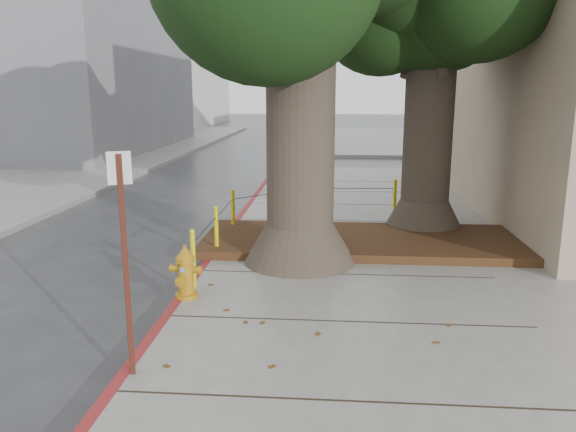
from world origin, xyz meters
name	(u,v)px	position (x,y,z in m)	size (l,w,h in m)	color
ground	(310,330)	(0.00, 0.00, 0.00)	(140.00, 140.00, 0.00)	#28282B
sidewalk_far	(421,139)	(6.00, 30.00, 0.07)	(16.00, 20.00, 0.15)	slate
curb_red	(206,266)	(-2.00, 2.50, 0.07)	(0.14, 26.00, 0.16)	maroon
planter_bed	(363,241)	(0.90, 3.90, 0.23)	(6.40, 2.60, 0.16)	black
building_far_grey	(38,34)	(-15.00, 22.00, 6.00)	(12.00, 16.00, 12.00)	slate
building_far_white	(145,42)	(-17.00, 45.00, 7.50)	(12.00, 18.00, 15.00)	silver
tree_far	(451,0)	(2.64, 5.32, 5.02)	(4.50, 3.80, 7.17)	#4C3F33
bollard_ring	(278,213)	(-0.87, 4.38, 0.66)	(3.79, 5.39, 0.95)	#D7C20B
fire_hydrant	(186,272)	(-1.90, 0.73, 0.55)	(0.43, 0.40, 0.81)	#BB7F13
signpost	(125,253)	(-1.90, -1.61, 1.54)	(0.23, 0.12, 2.46)	#471911
car_silver	(455,147)	(5.86, 19.19, 0.64)	(1.52, 3.77, 1.28)	#ACADB1
car_red	(549,150)	(10.03, 19.05, 0.56)	(1.18, 3.39, 1.12)	maroon
car_dark	(67,145)	(-12.49, 19.01, 0.60)	(1.68, 4.14, 1.20)	black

